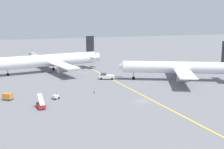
# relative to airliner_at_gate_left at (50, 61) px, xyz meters

# --- Properties ---
(ground_plane) EXTENTS (600.00, 600.00, 0.00)m
(ground_plane) POSITION_rel_airliner_at_gate_left_xyz_m (18.09, -62.82, -5.58)
(ground_plane) COLOR slate
(taxiway_stripe) EXTENTS (0.66, 120.00, 0.01)m
(taxiway_stripe) POSITION_rel_airliner_at_gate_left_xyz_m (21.52, -52.82, -5.57)
(taxiway_stripe) COLOR yellow
(taxiway_stripe) RESTS_ON ground
(airliner_at_gate_left) EXTENTS (54.17, 48.60, 16.73)m
(airliner_at_gate_left) POSITION_rel_airliner_at_gate_left_xyz_m (0.00, 0.00, 0.00)
(airliner_at_gate_left) COLOR white
(airliner_at_gate_left) RESTS_ON ground
(airliner_being_pushed) EXTENTS (46.16, 40.01, 16.73)m
(airliner_being_pushed) POSITION_rel_airliner_at_gate_left_xyz_m (46.22, -40.17, -0.08)
(airliner_being_pushed) COLOR white
(airliner_being_pushed) RESTS_ON ground
(pushback_tug) EXTENTS (9.44, 5.40, 2.95)m
(pushback_tug) POSITION_rel_airliner_at_gate_left_xyz_m (19.48, -26.73, -4.32)
(pushback_tug) COLOR white
(pushback_tug) RESTS_ON ground
(gse_stair_truck_yellow) EXTENTS (2.22, 4.72, 4.06)m
(gse_stair_truck_yellow) POSITION_rel_airliner_at_gate_left_xyz_m (-12.91, -58.84, -4.55)
(gse_stair_truck_yellow) COLOR red
(gse_stair_truck_yellow) RESTS_ON ground
(gse_container_dolly_flat) EXTENTS (3.88, 3.71, 2.15)m
(gse_container_dolly_flat) POSITION_rel_airliner_at_gate_left_xyz_m (-21.51, -45.79, -4.40)
(gse_container_dolly_flat) COLOR slate
(gse_container_dolly_flat) RESTS_ON ground
(gse_gpu_cart_small) EXTENTS (2.62, 2.43, 1.90)m
(gse_gpu_cart_small) POSITION_rel_airliner_at_gate_left_xyz_m (-7.06, -50.55, -4.78)
(gse_gpu_cart_small) COLOR silver
(gse_gpu_cart_small) RESTS_ON ground
(ground_crew_ramp_agent_by_cones) EXTENTS (0.36, 0.36, 1.72)m
(ground_crew_ramp_agent_by_cones) POSITION_rel_airliner_at_gate_left_xyz_m (7.01, -48.08, -4.68)
(ground_crew_ramp_agent_by_cones) COLOR #4C4C51
(ground_crew_ramp_agent_by_cones) RESTS_ON ground
(jet_bridge) EXTENTS (6.22, 19.76, 5.99)m
(jet_bridge) POSITION_rel_airliner_at_gate_left_xyz_m (-3.05, 27.65, -1.36)
(jet_bridge) COLOR #B7B7BC
(jet_bridge) RESTS_ON ground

